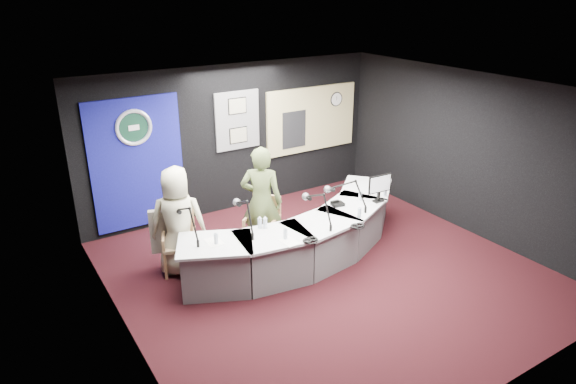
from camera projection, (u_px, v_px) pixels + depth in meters
ground at (327, 272)px, 7.91m from camera, size 6.00×6.00×0.00m
ceiling at (333, 90)px, 6.86m from camera, size 6.00×6.00×0.02m
wall_back at (235, 139)px, 9.74m from camera, size 6.00×0.02×2.80m
wall_front at (512, 282)px, 5.04m from camera, size 6.00×0.02×2.80m
wall_left at (120, 239)px, 5.90m from camera, size 0.02×6.00×2.80m
wall_right at (469, 153)px, 8.88m from camera, size 0.02×6.00×2.80m
broadcast_desk at (304, 237)px, 8.18m from camera, size 4.50×1.90×0.75m
backdrop_panel at (137, 164)px, 8.83m from camera, size 1.60×0.05×2.30m
agency_seal at (134, 128)px, 8.55m from camera, size 0.63×0.07×0.63m
seal_center at (134, 128)px, 8.55m from camera, size 0.48×0.01×0.48m
pinboard at (237, 120)px, 9.61m from camera, size 0.90×0.04×1.10m
framed_photo_upper at (238, 106)px, 9.48m from camera, size 0.34×0.02×0.27m
framed_photo_lower at (239, 135)px, 9.69m from camera, size 0.34×0.02×0.27m
booth_window_frame at (312, 119)px, 10.52m from camera, size 2.12×0.06×1.32m
booth_glow at (312, 119)px, 10.52m from camera, size 2.00×0.02×1.20m
equipment_rack at (294, 130)px, 10.33m from camera, size 0.55×0.02×0.75m
wall_clock at (336, 99)px, 10.67m from camera, size 0.28×0.01×0.28m
armchair_left at (180, 246)px, 7.78m from camera, size 0.64×0.64×0.88m
armchair_right at (262, 224)px, 8.28m from camera, size 0.82×0.82×1.04m
draped_jacket at (167, 231)px, 7.84m from camera, size 0.50×0.28×0.70m
person_man at (178, 221)px, 7.62m from camera, size 0.98×0.85×1.69m
person_woman at (262, 202)px, 8.13m from camera, size 0.79×0.76×1.83m
computer_monitor at (379, 184)px, 8.45m from camera, size 0.41×0.05×0.28m
desk_phone at (338, 204)px, 8.40m from camera, size 0.21×0.18×0.05m
headphones_near at (357, 226)px, 7.67m from camera, size 0.23×0.23×0.04m
headphones_far at (310, 240)px, 7.24m from camera, size 0.23×0.23×0.04m
paper_stack at (214, 242)px, 7.23m from camera, size 0.22×0.31×0.00m
notepad at (289, 242)px, 7.23m from camera, size 0.22×0.30×0.00m
boom_mic_a at (186, 220)px, 7.20m from camera, size 0.17×0.74×0.60m
boom_mic_b at (244, 212)px, 7.43m from camera, size 0.19×0.74×0.60m
boom_mic_c at (318, 205)px, 7.67m from camera, size 0.16×0.74×0.60m
boom_mic_d at (347, 193)px, 8.11m from camera, size 0.55×0.57×0.60m
water_bottles at (315, 216)px, 7.83m from camera, size 3.25×0.59×0.18m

